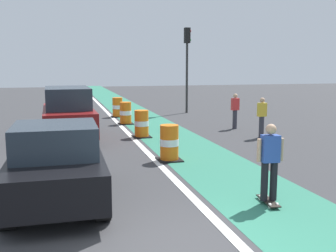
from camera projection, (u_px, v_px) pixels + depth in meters
The scene contains 13 objects.
ground_plane at pixel (184, 248), 6.25m from camera, with size 100.00×100.00×0.00m, color #38383A.
bike_lane_strip at pixel (156, 128), 18.32m from camera, with size 2.50×80.00×0.01m, color #2D755B.
lane_divider_stripe at pixel (124, 129), 17.93m from camera, with size 0.20×80.00×0.01m, color silver.
skateboarder_on_lane at pixel (270, 161), 8.10m from camera, with size 0.57×0.82×1.69m.
parked_sedan_nearest at pixel (57, 164), 8.20m from camera, with size 1.96×4.12×1.70m.
parked_suv_second at pixel (68, 113), 15.27m from camera, with size 2.02×4.65×2.04m.
traffic_barrel_front at pixel (169, 143), 11.95m from camera, with size 0.73×0.73×1.09m.
traffic_barrel_mid at pixel (142, 124), 15.88m from camera, with size 0.73×0.73×1.09m.
traffic_barrel_back at pixel (126, 113), 19.45m from camera, with size 0.73×0.73×1.09m.
traffic_barrel_far at pixel (118, 107), 22.20m from camera, with size 0.73×0.73×1.09m.
traffic_light_corner at pixel (187, 55), 23.70m from camera, with size 0.41×0.32×5.10m.
pedestrian_crossing at pixel (262, 116), 15.71m from camera, with size 0.34×0.20×1.61m.
pedestrian_waiting at pixel (235, 110), 17.96m from camera, with size 0.34×0.20×1.61m.
Camera 1 is at (-1.77, -5.61, 2.85)m, focal length 42.19 mm.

